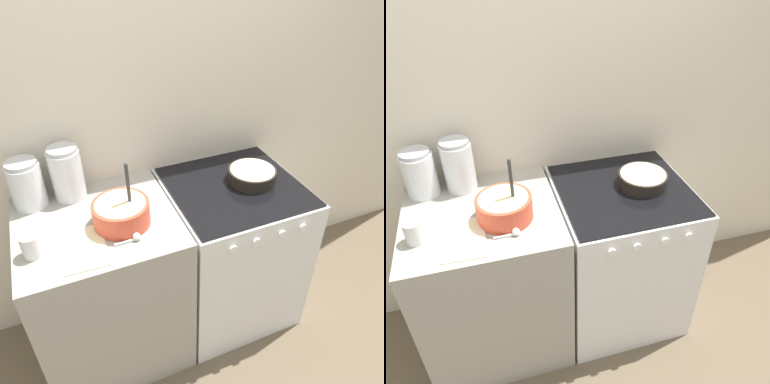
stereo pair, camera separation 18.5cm
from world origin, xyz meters
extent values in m
plane|color=brown|center=(0.00, 0.00, 0.00)|extent=(12.00, 12.00, 0.00)
cube|color=beige|center=(0.00, 0.72, 1.20)|extent=(4.49, 0.05, 2.40)
cube|color=#9E998E|center=(-0.37, 0.35, 0.47)|extent=(0.74, 0.69, 0.93)
cube|color=silver|center=(0.37, 0.35, 0.46)|extent=(0.71, 0.69, 0.92)
cube|color=black|center=(0.37, 0.35, 0.93)|extent=(0.68, 0.66, 0.01)
cylinder|color=white|center=(0.17, -0.01, 0.85)|extent=(0.04, 0.02, 0.04)
cylinder|color=white|center=(0.30, -0.01, 0.85)|extent=(0.04, 0.02, 0.04)
cylinder|color=white|center=(0.44, -0.01, 0.85)|extent=(0.04, 0.02, 0.04)
cylinder|color=white|center=(0.56, -0.01, 0.85)|extent=(0.04, 0.02, 0.04)
cylinder|color=#D84C33|center=(-0.26, 0.27, 0.99)|extent=(0.26, 0.26, 0.11)
cylinder|color=beige|center=(-0.26, 0.27, 1.02)|extent=(0.23, 0.23, 0.06)
cylinder|color=#333333|center=(-0.21, 0.27, 1.10)|extent=(0.02, 0.02, 0.29)
cylinder|color=black|center=(0.47, 0.35, 0.97)|extent=(0.26, 0.26, 0.07)
cylinder|color=beige|center=(0.47, 0.35, 0.98)|extent=(0.24, 0.24, 0.06)
cylinder|color=silver|center=(-0.63, 0.59, 1.05)|extent=(0.16, 0.16, 0.22)
cylinder|color=olive|center=(-0.63, 0.59, 1.00)|extent=(0.14, 0.14, 0.13)
cylinder|color=#B2B2B7|center=(-0.63, 0.59, 1.17)|extent=(0.14, 0.14, 0.02)
cylinder|color=silver|center=(-0.44, 0.59, 1.06)|extent=(0.16, 0.16, 0.26)
cylinder|color=tan|center=(-0.44, 0.59, 1.01)|extent=(0.14, 0.14, 0.15)
cylinder|color=#B2B2B7|center=(-0.44, 0.59, 1.20)|extent=(0.14, 0.14, 0.02)
cylinder|color=silver|center=(-0.65, 0.22, 0.99)|extent=(0.08, 0.08, 0.11)
cube|color=beige|center=(-0.45, 0.17, 0.94)|extent=(0.20, 0.28, 0.01)
cylinder|color=white|center=(-0.29, 0.14, 0.94)|extent=(0.09, 0.01, 0.01)
sphere|color=white|center=(-0.23, 0.14, 0.95)|extent=(0.04, 0.04, 0.04)
camera|label=1|loc=(-0.49, -1.08, 2.05)|focal=35.00mm
camera|label=2|loc=(-0.32, -1.15, 2.05)|focal=35.00mm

